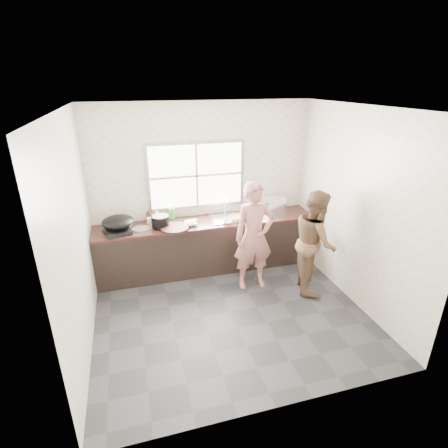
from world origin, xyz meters
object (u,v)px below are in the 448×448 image
object	(u,v)px
person_side	(315,241)
burner	(117,232)
cutting_board	(175,228)
bottle_green	(172,212)
black_pot	(160,222)
plate_food	(167,226)
dish_rack	(273,205)
bowl_crabs	(236,219)
bowl_mince	(191,224)
bowl_held	(227,222)
wok	(118,222)
glass_jar	(149,220)
pot_lid_right	(141,229)
bottle_brown_tall	(149,216)
bottle_brown_short	(158,218)
pot_lid_left	(116,227)
woman	(254,240)

from	to	relation	value
person_side	burner	bearing A→B (deg)	89.78
cutting_board	bottle_green	bearing A→B (deg)	87.03
black_pot	plate_food	distance (m)	0.13
black_pot	dish_rack	world-z (taller)	dish_rack
person_side	black_pot	xyz separation A→B (m)	(-2.14, 0.96, 0.18)
plate_food	dish_rack	distance (m)	1.83
cutting_board	black_pot	world-z (taller)	black_pot
bowl_crabs	bottle_green	bearing A→B (deg)	160.87
bowl_mince	bowl_held	size ratio (longest dim) A/B	1.08
plate_food	wok	size ratio (longest dim) A/B	0.41
glass_jar	wok	xyz separation A→B (m)	(-0.47, -0.20, 0.10)
bowl_mince	pot_lid_right	xyz separation A→B (m)	(-0.77, 0.07, -0.02)
bowl_crabs	bottle_brown_tall	size ratio (longest dim) A/B	0.95
bottle_green	bottle_brown_tall	distance (m)	0.36
glass_jar	burner	size ratio (longest dim) A/B	0.26
bottle_brown_short	cutting_board	bearing A→B (deg)	-55.48
black_pot	bottle_brown_short	world-z (taller)	black_pot
pot_lid_right	black_pot	bearing A→B (deg)	-3.29
bowl_mince	pot_lid_left	bearing A→B (deg)	168.61
black_pot	glass_jar	distance (m)	0.28
glass_jar	wok	size ratio (longest dim) A/B	0.20
cutting_board	plate_food	xyz separation A→B (m)	(-0.10, 0.15, -0.01)
burner	bottle_green	bearing A→B (deg)	21.51
black_pot	pot_lid_left	xyz separation A→B (m)	(-0.66, 0.18, -0.09)
pot_lid_right	cutting_board	bearing A→B (deg)	-18.19
bowl_held	burner	xyz separation A→B (m)	(-1.69, 0.08, -0.00)
black_pot	dish_rack	distance (m)	1.92
woman	pot_lid_right	xyz separation A→B (m)	(-1.60, 0.68, 0.09)
bottle_brown_tall	pot_lid_right	distance (m)	0.33
pot_lid_right	bottle_brown_tall	bearing A→B (deg)	59.52
woman	bottle_brown_tall	xyz separation A→B (m)	(-1.44, 0.95, 0.18)
person_side	cutting_board	size ratio (longest dim) A/B	3.66
pot_lid_left	bottle_green	bearing A→B (deg)	7.42
bowl_crabs	glass_jar	xyz separation A→B (m)	(-1.36, 0.28, 0.02)
glass_jar	plate_food	bearing A→B (deg)	-41.58
wok	bowl_crabs	bearing A→B (deg)	-2.37
bowl_held	bottle_brown_short	xyz separation A→B (m)	(-1.07, 0.30, 0.06)
wok	pot_lid_right	distance (m)	0.35
woman	bowl_mince	xyz separation A→B (m)	(-0.83, 0.61, 0.11)
pot_lid_left	pot_lid_right	world-z (taller)	pot_lid_right
cutting_board	dish_rack	distance (m)	1.74
person_side	bottle_brown_short	size ratio (longest dim) A/B	8.56
pot_lid_right	bottle_brown_short	bearing A→B (deg)	28.48
glass_jar	wok	world-z (taller)	wok
plate_food	woman	bearing A→B (deg)	-28.75
bowl_crabs	bottle_brown_short	world-z (taller)	bottle_brown_short
bottle_brown_short	glass_jar	distance (m)	0.15
bowl_held	pot_lid_right	world-z (taller)	bowl_held
bottle_brown_short	wok	size ratio (longest dim) A/B	0.38
pot_lid_left	pot_lid_right	size ratio (longest dim) A/B	0.90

